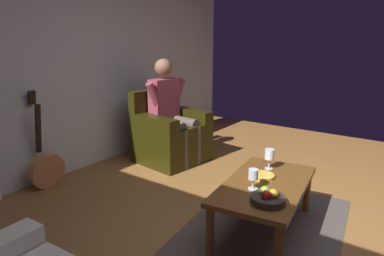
# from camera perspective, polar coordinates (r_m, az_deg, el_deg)

# --- Properties ---
(ground_plane) EXTENTS (6.48, 6.48, 0.00)m
(ground_plane) POSITION_cam_1_polar(r_m,az_deg,el_deg) (2.99, 18.61, -16.77)
(ground_plane) COLOR #8F5E2F
(wall_back) EXTENTS (5.67, 0.06, 2.60)m
(wall_back) POSITION_cam_1_polar(r_m,az_deg,el_deg) (4.21, -18.37, 10.99)
(wall_back) COLOR silver
(wall_back) RESTS_ON ground
(rug) EXTENTS (1.93, 1.41, 0.01)m
(rug) POSITION_cam_1_polar(r_m,az_deg,el_deg) (2.98, 11.68, -16.24)
(rug) COLOR #4B443D
(rug) RESTS_ON ground
(armchair) EXTENTS (0.85, 0.81, 0.89)m
(armchair) POSITION_cam_1_polar(r_m,az_deg,el_deg) (4.35, -3.69, -1.27)
(armchair) COLOR black
(armchair) RESTS_ON ground
(person_seated) EXTENTS (0.64, 0.63, 1.28)m
(person_seated) POSITION_cam_1_polar(r_m,az_deg,el_deg) (4.25, -3.57, 3.36)
(person_seated) COLOR #933C47
(person_seated) RESTS_ON ground
(coffee_table) EXTENTS (1.16, 0.73, 0.42)m
(coffee_table) POSITION_cam_1_polar(r_m,az_deg,el_deg) (2.82, 12.06, -9.98)
(coffee_table) COLOR brown
(coffee_table) RESTS_ON ground
(guitar) EXTENTS (0.37, 0.23, 1.02)m
(guitar) POSITION_cam_1_polar(r_m,az_deg,el_deg) (3.90, -23.14, -5.99)
(guitar) COLOR #BB7945
(guitar) RESTS_ON ground
(wine_glass_near) EXTENTS (0.08, 0.08, 0.18)m
(wine_glass_near) POSITION_cam_1_polar(r_m,az_deg,el_deg) (3.04, 12.77, -4.46)
(wine_glass_near) COLOR silver
(wine_glass_near) RESTS_ON coffee_table
(wine_glass_far) EXTENTS (0.07, 0.07, 0.16)m
(wine_glass_far) POSITION_cam_1_polar(r_m,az_deg,el_deg) (2.62, 10.16, -7.81)
(wine_glass_far) COLOR silver
(wine_glass_far) RESTS_ON coffee_table
(fruit_bowl) EXTENTS (0.24, 0.24, 0.11)m
(fruit_bowl) POSITION_cam_1_polar(r_m,az_deg,el_deg) (2.47, 12.53, -11.31)
(fruit_bowl) COLOR #2E271F
(fruit_bowl) RESTS_ON coffee_table
(decorative_dish) EXTENTS (0.21, 0.21, 0.02)m
(decorative_dish) POSITION_cam_1_polar(r_m,az_deg,el_deg) (2.89, 11.53, -7.80)
(decorative_dish) COLOR gold
(decorative_dish) RESTS_ON coffee_table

